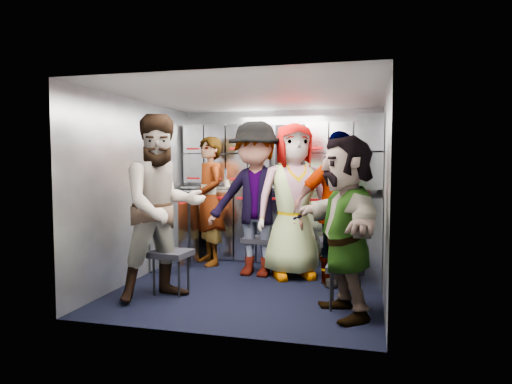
% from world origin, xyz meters
% --- Properties ---
extents(floor, '(3.00, 3.00, 0.00)m').
position_xyz_m(floor, '(0.00, 0.00, 0.00)').
color(floor, black).
rests_on(floor, ground).
extents(wall_back, '(2.80, 0.04, 2.10)m').
position_xyz_m(wall_back, '(0.00, 1.50, 1.05)').
color(wall_back, gray).
rests_on(wall_back, ground).
extents(wall_left, '(0.04, 3.00, 2.10)m').
position_xyz_m(wall_left, '(-1.40, 0.00, 1.05)').
color(wall_left, gray).
rests_on(wall_left, ground).
extents(wall_right, '(0.04, 3.00, 2.10)m').
position_xyz_m(wall_right, '(1.40, 0.00, 1.05)').
color(wall_right, gray).
rests_on(wall_right, ground).
extents(ceiling, '(2.80, 3.00, 0.02)m').
position_xyz_m(ceiling, '(0.00, 0.00, 2.10)').
color(ceiling, silver).
rests_on(ceiling, wall_back).
extents(cart_bank_back, '(2.68, 0.38, 0.99)m').
position_xyz_m(cart_bank_back, '(0.00, 1.29, 0.49)').
color(cart_bank_back, '#9EA4AE').
rests_on(cart_bank_back, ground).
extents(cart_bank_left, '(0.38, 0.76, 0.99)m').
position_xyz_m(cart_bank_left, '(-1.19, 0.56, 0.49)').
color(cart_bank_left, '#9EA4AE').
rests_on(cart_bank_left, ground).
extents(counter, '(2.68, 0.42, 0.03)m').
position_xyz_m(counter, '(0.00, 1.29, 1.01)').
color(counter, '#B8BBC0').
rests_on(counter, cart_bank_back).
extents(locker_bank_back, '(2.68, 0.28, 0.82)m').
position_xyz_m(locker_bank_back, '(0.00, 1.35, 1.49)').
color(locker_bank_back, '#9EA4AE').
rests_on(locker_bank_back, wall_back).
extents(locker_bank_right, '(0.28, 1.00, 0.82)m').
position_xyz_m(locker_bank_right, '(1.25, 0.70, 1.49)').
color(locker_bank_right, '#9EA4AE').
rests_on(locker_bank_right, wall_right).
extents(right_cabinet, '(0.28, 1.20, 1.00)m').
position_xyz_m(right_cabinet, '(1.25, 0.60, 0.50)').
color(right_cabinet, '#9EA4AE').
rests_on(right_cabinet, ground).
extents(coffee_niche, '(0.46, 0.16, 0.84)m').
position_xyz_m(coffee_niche, '(0.18, 1.41, 1.47)').
color(coffee_niche, black).
rests_on(coffee_niche, wall_back).
extents(red_latch_strip, '(2.60, 0.02, 0.03)m').
position_xyz_m(red_latch_strip, '(0.00, 1.09, 0.88)').
color(red_latch_strip, '#AC090E').
rests_on(red_latch_strip, cart_bank_back).
extents(jump_seat_near_left, '(0.41, 0.39, 0.45)m').
position_xyz_m(jump_seat_near_left, '(-0.76, -0.51, 0.40)').
color(jump_seat_near_left, black).
rests_on(jump_seat_near_left, ground).
extents(jump_seat_mid_left, '(0.40, 0.39, 0.43)m').
position_xyz_m(jump_seat_mid_left, '(-0.09, 0.62, 0.38)').
color(jump_seat_mid_left, black).
rests_on(jump_seat_mid_left, ground).
extents(jump_seat_center, '(0.51, 0.50, 0.47)m').
position_xyz_m(jump_seat_center, '(0.37, 0.65, 0.42)').
color(jump_seat_center, black).
rests_on(jump_seat_center, ground).
extents(jump_seat_mid_right, '(0.47, 0.45, 0.48)m').
position_xyz_m(jump_seat_mid_right, '(0.89, 0.46, 0.42)').
color(jump_seat_mid_right, black).
rests_on(jump_seat_mid_right, ground).
extents(jump_seat_near_right, '(0.36, 0.34, 0.42)m').
position_xyz_m(jump_seat_near_right, '(1.05, -0.58, 0.37)').
color(jump_seat_near_right, black).
rests_on(jump_seat_near_right, ground).
extents(attendant_standing, '(0.72, 0.74, 1.71)m').
position_xyz_m(attendant_standing, '(-0.84, 0.86, 0.86)').
color(attendant_standing, black).
rests_on(attendant_standing, ground).
extents(attendant_arc_a, '(1.13, 1.14, 1.86)m').
position_xyz_m(attendant_arc_a, '(-0.76, -0.69, 0.93)').
color(attendant_arc_a, black).
rests_on(attendant_arc_a, ground).
extents(attendant_arc_b, '(1.26, 0.79, 1.86)m').
position_xyz_m(attendant_arc_b, '(-0.09, 0.44, 0.93)').
color(attendant_arc_b, black).
rests_on(attendant_arc_b, ground).
extents(attendant_arc_c, '(1.06, 0.90, 1.84)m').
position_xyz_m(attendant_arc_c, '(0.37, 0.47, 0.92)').
color(attendant_arc_c, black).
rests_on(attendant_arc_c, ground).
extents(attendant_arc_d, '(1.09, 0.84, 1.72)m').
position_xyz_m(attendant_arc_d, '(0.89, 0.28, 0.86)').
color(attendant_arc_d, black).
rests_on(attendant_arc_d, ground).
extents(attendant_arc_e, '(1.07, 1.57, 1.62)m').
position_xyz_m(attendant_arc_e, '(1.05, -0.76, 0.81)').
color(attendant_arc_e, black).
rests_on(attendant_arc_e, ground).
extents(bottle_left, '(0.07, 0.07, 0.23)m').
position_xyz_m(bottle_left, '(-0.72, 1.24, 1.14)').
color(bottle_left, white).
rests_on(bottle_left, counter).
extents(bottle_mid, '(0.06, 0.06, 0.22)m').
position_xyz_m(bottle_mid, '(0.21, 1.24, 1.14)').
color(bottle_mid, white).
rests_on(bottle_mid, counter).
extents(bottle_right, '(0.07, 0.07, 0.28)m').
position_xyz_m(bottle_right, '(0.53, 1.24, 1.17)').
color(bottle_right, white).
rests_on(bottle_right, counter).
extents(cup_left, '(0.07, 0.07, 0.09)m').
position_xyz_m(cup_left, '(-0.70, 1.23, 1.08)').
color(cup_left, '#C2AF89').
rests_on(cup_left, counter).
extents(cup_right, '(0.08, 0.08, 0.10)m').
position_xyz_m(cup_right, '(0.95, 1.23, 1.08)').
color(cup_right, '#C2AF89').
rests_on(cup_right, counter).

